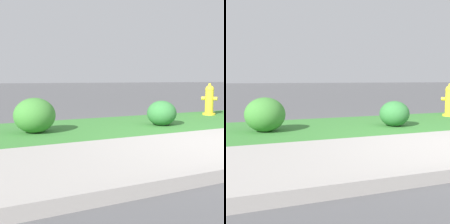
% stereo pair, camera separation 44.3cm
% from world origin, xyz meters
% --- Properties ---
extents(grass_verge, '(18.00, 2.44, 0.01)m').
position_xyz_m(grass_verge, '(0.00, 2.24, 0.00)').
color(grass_verge, '#387A33').
rests_on(grass_verge, ground).
extents(fire_hydrant_across_street, '(0.35, 0.36, 0.79)m').
position_xyz_m(fire_hydrant_across_street, '(2.04, 2.77, 0.38)').
color(fire_hydrant_across_street, yellow).
rests_on(fire_hydrant_across_street, ground).
extents(shrub_bush_near_lamp, '(0.70, 0.70, 0.59)m').
position_xyz_m(shrub_bush_near_lamp, '(-2.46, 2.10, 0.30)').
color(shrub_bush_near_lamp, '#3D7F33').
rests_on(shrub_bush_near_lamp, ground).
extents(shrub_bush_mid_verge, '(0.57, 0.57, 0.49)m').
position_xyz_m(shrub_bush_mid_verge, '(-0.06, 1.85, 0.24)').
color(shrub_bush_mid_verge, '#337538').
rests_on(shrub_bush_mid_verge, ground).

